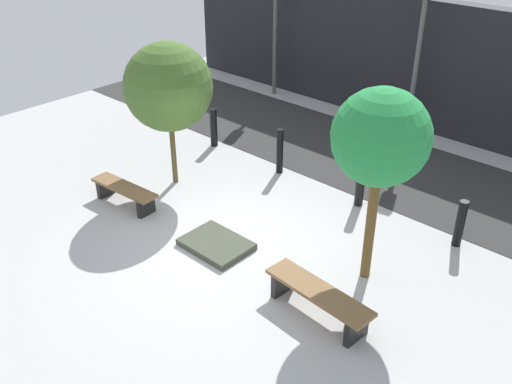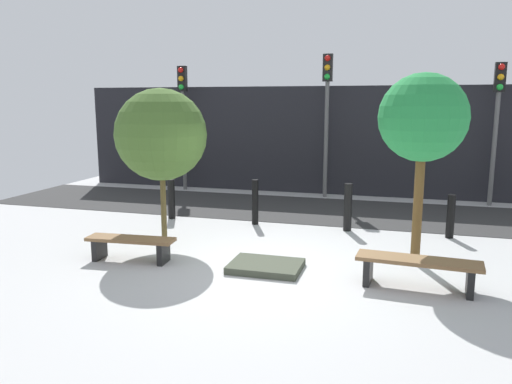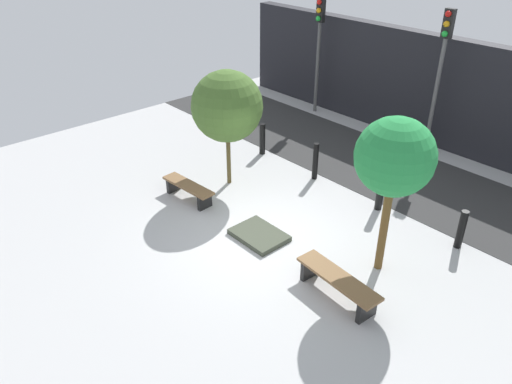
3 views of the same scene
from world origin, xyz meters
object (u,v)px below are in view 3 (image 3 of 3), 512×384
object	(u,v)px
bench_left	(188,189)
traffic_light_west	(319,36)
bollard_far_left	(262,139)
bollard_right	(461,229)
traffic_light_mid_west	(442,58)
bench_right	(338,282)
planter_bed	(259,235)
tree_behind_right_bench	(395,158)
bollard_left	(315,161)
bollard_center	(380,190)
tree_behind_left_bench	(227,106)

from	to	relation	value
bench_left	traffic_light_west	size ratio (longest dim) A/B	0.41
bollard_far_left	bollard_right	bearing A→B (deg)	0.00
bench_left	traffic_light_mid_west	distance (m)	7.94
bench_left	traffic_light_mid_west	xyz separation A→B (m)	(2.47, 7.10, 2.56)
bench_right	planter_bed	xyz separation A→B (m)	(-2.47, 0.20, -0.29)
bollard_far_left	traffic_light_mid_west	size ratio (longest dim) A/B	0.23
tree_behind_right_bench	traffic_light_west	distance (m)	9.10
bench_left	bollard_far_left	world-z (taller)	bollard_far_left
planter_bed	bollard_far_left	bearing A→B (deg)	136.54
bench_right	traffic_light_mid_west	bearing A→B (deg)	113.47
bollard_left	traffic_light_mid_west	distance (m)	4.63
traffic_light_west	traffic_light_mid_west	distance (m)	4.58
tree_behind_right_bench	bollard_far_left	size ratio (longest dim) A/B	3.44
tree_behind_right_bench	traffic_light_mid_west	bearing A→B (deg)	113.18
bollard_center	bench_left	bearing A→B (deg)	-137.48
bollard_right	traffic_light_west	distance (m)	8.98
bollard_far_left	bollard_left	xyz separation A→B (m)	(2.14, 0.00, 0.04)
bollard_right	traffic_light_mid_west	world-z (taller)	traffic_light_mid_west
planter_bed	bollard_center	distance (m)	3.26
bench_left	tree_behind_right_bench	world-z (taller)	tree_behind_right_bench
bollard_center	bollard_right	world-z (taller)	bollard_center
tree_behind_left_bench	traffic_light_west	bearing A→B (deg)	110.15
bench_left	bollard_center	xyz separation A→B (m)	(3.54, 3.24, 0.22)
bollard_right	bollard_center	bearing A→B (deg)	180.00
bollard_right	tree_behind_left_bench	bearing A→B (deg)	-161.46
planter_bed	bollard_center	bearing A→B (deg)	70.62
bollard_center	bollard_left	bearing A→B (deg)	180.00
bench_right	traffic_light_west	world-z (taller)	traffic_light_west
bench_left	bollard_far_left	size ratio (longest dim) A/B	1.69
bollard_center	traffic_light_mid_west	bearing A→B (deg)	105.51
bollard_left	bollard_center	xyz separation A→B (m)	(2.14, 0.00, 0.00)
bench_right	planter_bed	world-z (taller)	bench_right
planter_bed	traffic_light_west	bearing A→B (deg)	123.58
bench_right	bollard_right	bearing A→B (deg)	81.38
bench_left	bollard_center	world-z (taller)	bollard_center
bollard_left	traffic_light_mid_west	world-z (taller)	traffic_light_mid_west
tree_behind_right_bench	bollard_left	world-z (taller)	tree_behind_right_bench
planter_bed	traffic_light_west	xyz separation A→B (m)	(-4.58, 6.90, 2.65)
tree_behind_right_bench	bollard_right	bearing A→B (deg)	68.65
planter_bed	tree_behind_right_bench	bearing A→B (deg)	24.78
bench_left	bollard_center	bearing A→B (deg)	38.21
tree_behind_left_bench	traffic_light_mid_west	xyz separation A→B (m)	(2.47, 5.76, 0.68)
planter_bed	tree_behind_right_bench	xyz separation A→B (m)	(2.47, 1.14, 2.49)
bench_left	bollard_left	size ratio (longest dim) A/B	1.54
bollard_far_left	bench_left	bearing A→B (deg)	-77.08
bollard_left	bollard_right	size ratio (longest dim) A/B	1.14
bollard_far_left	traffic_light_mid_west	bearing A→B (deg)	50.21
bollard_right	planter_bed	bearing A→B (deg)	-136.54
traffic_light_west	tree_behind_left_bench	bearing A→B (deg)	-69.85
traffic_light_mid_west	tree_behind_left_bench	bearing A→B (deg)	-113.18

